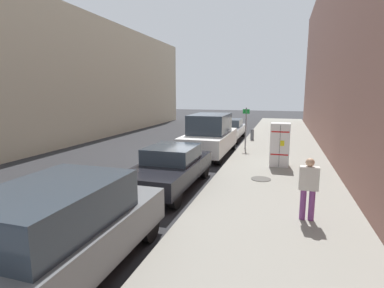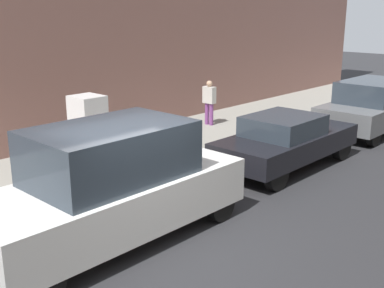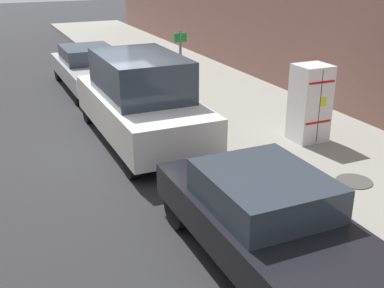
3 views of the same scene
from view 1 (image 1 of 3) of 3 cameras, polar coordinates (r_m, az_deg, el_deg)
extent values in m
plane|color=#28282B|center=(15.53, 0.46, -2.11)|extent=(80.00, 80.00, 0.00)
cube|color=gray|center=(14.90, 16.08, -2.69)|extent=(4.40, 44.00, 0.17)
cube|color=#7F564C|center=(15.03, 29.85, 16.40)|extent=(1.99, 39.60, 10.52)
cube|color=beige|center=(19.66, -25.71, 11.55)|extent=(2.16, 37.40, 8.25)
cube|color=white|center=(12.98, 16.38, -0.10)|extent=(0.78, 0.71, 1.80)
cube|color=black|center=(12.63, 16.35, -0.37)|extent=(0.01, 0.01, 1.71)
cube|color=yellow|center=(12.61, 16.82, 0.13)|extent=(0.16, 0.01, 0.22)
cube|color=red|center=(12.54, 16.48, 2.22)|extent=(0.70, 0.01, 0.05)
cube|color=red|center=(12.69, 16.27, -1.97)|extent=(0.70, 0.01, 0.05)
cylinder|color=#47443F|center=(10.98, 12.99, -6.50)|extent=(0.70, 0.70, 0.02)
cylinder|color=slate|center=(16.41, 10.20, 2.93)|extent=(0.07, 0.07, 2.24)
cube|color=#198C33|center=(16.31, 10.29, 6.12)|extent=(0.36, 0.02, 0.24)
cylinder|color=slate|center=(19.69, 11.39, 1.64)|extent=(0.22, 0.22, 0.61)
sphere|color=slate|center=(19.65, 11.43, 2.58)|extent=(0.20, 0.20, 0.20)
cylinder|color=#7A3D7F|center=(7.86, 21.82, -10.76)|extent=(0.14, 0.14, 0.76)
cylinder|color=#7A3D7F|center=(7.85, 20.35, -10.71)|extent=(0.14, 0.14, 0.76)
cube|color=beige|center=(7.65, 21.39, -6.09)|extent=(0.44, 0.22, 0.57)
sphere|color=tan|center=(7.56, 21.58, -3.27)|extent=(0.20, 0.20, 0.20)
cube|color=silver|center=(20.64, 6.95, 2.55)|extent=(1.84, 4.55, 0.55)
cube|color=#2D3842|center=(20.80, 7.09, 4.06)|extent=(1.62, 1.91, 0.50)
cylinder|color=black|center=(18.91, 8.40, 1.01)|extent=(0.22, 0.69, 0.69)
cylinder|color=black|center=(19.20, 3.73, 1.23)|extent=(0.22, 0.69, 0.69)
cylinder|color=black|center=(22.20, 9.71, 2.28)|extent=(0.22, 0.69, 0.69)
cylinder|color=black|center=(22.46, 5.70, 2.45)|extent=(0.22, 0.69, 0.69)
cube|color=silver|center=(15.37, 3.42, 0.58)|extent=(2.01, 5.01, 0.85)
cube|color=#2D3842|center=(15.25, 3.46, 3.92)|extent=(1.77, 2.75, 0.95)
cylinder|color=black|center=(13.41, 5.11, -2.66)|extent=(0.22, 0.64, 0.64)
cylinder|color=black|center=(13.86, -2.00, -2.21)|extent=(0.22, 0.64, 0.64)
cylinder|color=black|center=(17.14, 7.77, 0.03)|extent=(0.22, 0.64, 0.64)
cylinder|color=black|center=(17.50, 2.10, 0.31)|extent=(0.22, 0.64, 0.64)
cube|color=black|center=(10.07, -4.21, -4.98)|extent=(1.79, 4.45, 0.55)
cube|color=#2D3842|center=(10.15, -3.79, -1.81)|extent=(1.57, 1.87, 0.50)
cylinder|color=black|center=(8.46, -3.26, -9.85)|extent=(0.22, 0.74, 0.74)
cylinder|color=black|center=(9.07, -12.45, -8.69)|extent=(0.22, 0.74, 0.74)
cylinder|color=black|center=(11.40, 2.33, -4.64)|extent=(0.22, 0.74, 0.74)
cylinder|color=black|center=(11.86, -4.84, -4.09)|extent=(0.22, 0.74, 0.74)
cube|color=slate|center=(5.75, -24.55, -17.23)|extent=(1.97, 4.78, 0.70)
cube|color=#2D3842|center=(5.48, -25.08, -10.66)|extent=(1.73, 2.63, 0.70)
cylinder|color=black|center=(6.82, -8.21, -15.26)|extent=(0.22, 0.67, 0.67)
cylinder|color=black|center=(7.65, -20.18, -12.91)|extent=(0.22, 0.67, 0.67)
camera|label=2|loc=(21.98, -10.28, 11.80)|focal=45.00mm
camera|label=3|loc=(8.18, -43.61, 14.61)|focal=45.00mm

